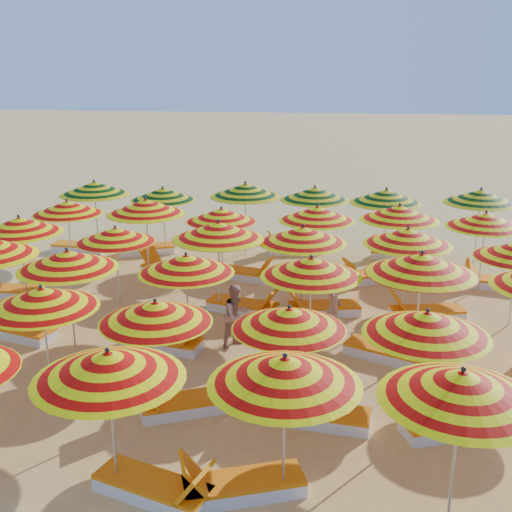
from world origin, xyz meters
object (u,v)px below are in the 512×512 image
(lounger_5, at_px, (187,403))
(umbrella_34, at_px, (386,196))
(umbrella_10, at_px, (427,324))
(lounger_14, at_px, (244,306))
(umbrella_8, at_px, (155,312))
(lounger_20, at_px, (497,283))
(umbrella_32, at_px, (245,190))
(lounger_16, at_px, (425,313))
(umbrella_27, at_px, (317,214))
(lounger_7, at_px, (456,424))
(lounger_13, at_px, (7,291))
(umbrella_20, at_px, (218,231))
(lounger_24, at_px, (399,255))
(lounger_17, at_px, (169,270))
(lounger_22, at_px, (145,249))
(umbrella_16, at_px, (422,264))
(umbrella_3, at_px, (285,371))
(umbrella_30, at_px, (94,188))
(lounger_10, at_px, (164,342))
(umbrella_22, at_px, (408,237))
(umbrella_15, at_px, (311,267))
(umbrella_9, at_px, (289,319))
(lounger_6, at_px, (316,414))
(lounger_2, at_px, (156,488))
(umbrella_18, at_px, (19,225))
(umbrella_2, at_px, (108,366))
(umbrella_13, at_px, (67,260))
(lounger_11, at_px, (389,352))
(umbrella_33, at_px, (315,194))
(lounger_9, at_px, (17,330))
(umbrella_25, at_px, (146,207))
(umbrella_21, at_px, (303,235))
(umbrella_7, at_px, (42,298))
(umbrella_31, at_px, (163,194))
(lounger_3, at_px, (241,485))
(umbrella_28, at_px, (399,213))
(umbrella_14, at_px, (186,264))
(beachgoer_b, at_px, (236,316))
(umbrella_19, at_px, (115,235))
(umbrella_35, at_px, (481,196))
(umbrella_24, at_px, (67,208))
(lounger_19, at_px, (373,276))

(lounger_5, bearing_deg, umbrella_34, -137.14)
(umbrella_10, distance_m, lounger_14, 6.18)
(umbrella_8, relative_size, lounger_20, 1.38)
(umbrella_32, bearing_deg, lounger_16, -43.44)
(umbrella_27, distance_m, lounger_7, 7.79)
(lounger_13, distance_m, lounger_20, 12.86)
(umbrella_20, relative_size, lounger_24, 1.58)
(lounger_17, distance_m, lounger_22, 2.33)
(umbrella_16, distance_m, lounger_17, 8.01)
(umbrella_32, height_order, umbrella_34, umbrella_32)
(umbrella_3, distance_m, umbrella_30, 13.22)
(lounger_5, bearing_deg, lounger_10, -90.22)
(lounger_16, bearing_deg, umbrella_10, 69.86)
(umbrella_10, height_order, lounger_13, umbrella_10)
(umbrella_22, bearing_deg, umbrella_15, -130.87)
(umbrella_9, distance_m, lounger_6, 1.72)
(lounger_2, bearing_deg, umbrella_18, 146.00)
(lounger_17, bearing_deg, umbrella_2, 124.45)
(umbrella_10, bearing_deg, umbrella_18, 152.01)
(umbrella_13, distance_m, lounger_22, 7.01)
(umbrella_18, xyz_separation_m, lounger_11, (8.91, -2.34, -1.80))
(umbrella_30, height_order, umbrella_33, umbrella_30)
(lounger_2, distance_m, lounger_7, 4.96)
(umbrella_20, bearing_deg, lounger_9, -154.56)
(umbrella_10, height_order, umbrella_25, umbrella_25)
(umbrella_21, bearing_deg, umbrella_7, -134.04)
(umbrella_13, bearing_deg, umbrella_30, 106.30)
(lounger_2, height_order, lounger_7, same)
(umbrella_10, relative_size, umbrella_15, 0.98)
(umbrella_20, bearing_deg, lounger_10, -110.06)
(umbrella_21, relative_size, lounger_10, 1.22)
(umbrella_8, distance_m, umbrella_21, 5.24)
(umbrella_31, distance_m, lounger_3, 12.21)
(umbrella_9, xyz_separation_m, lounger_7, (2.78, -0.19, -1.64))
(umbrella_15, distance_m, umbrella_28, 5.16)
(umbrella_14, xyz_separation_m, umbrella_28, (4.69, 4.65, 0.12))
(umbrella_20, height_order, lounger_9, umbrella_20)
(umbrella_30, height_order, beachgoer_b, umbrella_30)
(umbrella_31, bearing_deg, umbrella_13, -91.17)
(umbrella_19, height_order, lounger_7, umbrella_19)
(umbrella_16, relative_size, umbrella_34, 1.02)
(umbrella_8, bearing_deg, umbrella_16, 27.96)
(umbrella_21, distance_m, umbrella_35, 6.75)
(umbrella_35, bearing_deg, umbrella_9, -117.90)
(umbrella_30, bearing_deg, umbrella_18, -93.34)
(umbrella_8, bearing_deg, beachgoer_b, 70.37)
(beachgoer_b, bearing_deg, lounger_10, 140.97)
(umbrella_2, relative_size, lounger_13, 1.33)
(umbrella_24, distance_m, lounger_19, 8.76)
(umbrella_16, relative_size, umbrella_32, 1.13)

